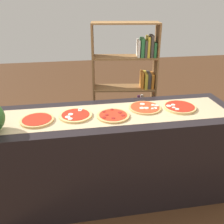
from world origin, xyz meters
The scene contains 9 objects.
ground_plane centered at (0.00, 0.00, 0.00)m, with size 12.00×12.00×0.00m, color #4C2D19.
counter centered at (0.00, 0.00, 0.46)m, with size 2.36×0.71×0.93m, color black.
parchment_paper centered at (0.00, 0.00, 0.93)m, with size 2.16×0.48×0.00m, color tan.
pizza_plain_0 centered at (-0.67, -0.04, 0.94)m, with size 0.29×0.29×0.02m.
pizza_mozzarella_1 centered at (-0.33, 0.00, 0.94)m, with size 0.30×0.30×0.03m.
pizza_pepperoni_2 centered at (0.00, -0.06, 0.94)m, with size 0.30×0.30×0.02m.
pizza_mozzarella_3 centered at (0.33, 0.06, 0.94)m, with size 0.31×0.31×0.02m.
pizza_mozzarella_4 centered at (0.66, 0.01, 0.94)m, with size 0.31×0.31×0.03m.
bookshelf centered at (0.44, 0.97, 0.76)m, with size 0.84×0.39×1.63m.
Camera 1 is at (-0.34, -2.05, 1.92)m, focal length 40.12 mm.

